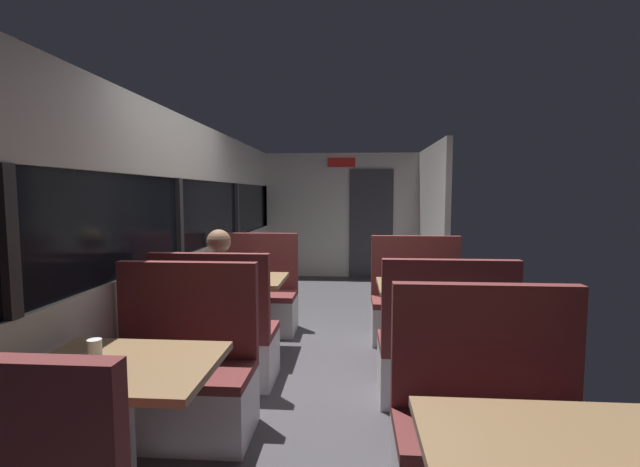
{
  "coord_description": "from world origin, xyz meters",
  "views": [
    {
      "loc": [
        0.21,
        -4.09,
        1.56
      ],
      "look_at": [
        -0.26,
        2.3,
        0.98
      ],
      "focal_mm": 24.96,
      "sensor_mm": 36.0,
      "label": 1
    }
  ],
  "objects_px": {
    "bench_near_window_facing_entry": "(180,384)",
    "seated_passenger": "(219,316)",
    "dining_table_near_window": "(123,383)",
    "bench_mid_window_facing_entry": "(254,302)",
    "coffee_cup_secondary": "(95,348)",
    "dining_table_mid_window": "(238,288)",
    "bench_rear_aisle_facing_end": "(443,358)",
    "bench_rear_aisle_facing_entry": "(417,310)",
    "bench_front_aisle_facing_entry": "(492,448)",
    "dining_table_rear_aisle": "(428,296)",
    "bench_mid_window_facing_end": "(217,343)",
    "coffee_cup_primary": "(214,275)"
  },
  "relations": [
    {
      "from": "bench_mid_window_facing_entry",
      "to": "coffee_cup_secondary",
      "type": "height_order",
      "value": "bench_mid_window_facing_entry"
    },
    {
      "from": "bench_front_aisle_facing_entry",
      "to": "dining_table_rear_aisle",
      "type": "height_order",
      "value": "bench_front_aisle_facing_entry"
    },
    {
      "from": "bench_near_window_facing_entry",
      "to": "dining_table_rear_aisle",
      "type": "bearing_deg",
      "value": 35.54
    },
    {
      "from": "bench_front_aisle_facing_entry",
      "to": "bench_rear_aisle_facing_entry",
      "type": "distance_m",
      "value": 2.58
    },
    {
      "from": "dining_table_mid_window",
      "to": "bench_rear_aisle_facing_end",
      "type": "bearing_deg",
      "value": -26.68
    },
    {
      "from": "bench_near_window_facing_entry",
      "to": "seated_passenger",
      "type": "distance_m",
      "value": 0.88
    },
    {
      "from": "bench_front_aisle_facing_entry",
      "to": "coffee_cup_primary",
      "type": "relative_size",
      "value": 12.22
    },
    {
      "from": "bench_mid_window_facing_entry",
      "to": "bench_rear_aisle_facing_entry",
      "type": "bearing_deg",
      "value": -6.38
    },
    {
      "from": "bench_front_aisle_facing_entry",
      "to": "bench_rear_aisle_facing_end",
      "type": "relative_size",
      "value": 1.0
    },
    {
      "from": "bench_front_aisle_facing_entry",
      "to": "coffee_cup_secondary",
      "type": "relative_size",
      "value": 12.22
    },
    {
      "from": "dining_table_near_window",
      "to": "dining_table_rear_aisle",
      "type": "xyz_separation_m",
      "value": [
        1.79,
        1.98,
        0.0
      ]
    },
    {
      "from": "dining_table_rear_aisle",
      "to": "coffee_cup_secondary",
      "type": "height_order",
      "value": "coffee_cup_secondary"
    },
    {
      "from": "bench_rear_aisle_facing_entry",
      "to": "dining_table_rear_aisle",
      "type": "bearing_deg",
      "value": -90.0
    },
    {
      "from": "dining_table_near_window",
      "to": "bench_rear_aisle_facing_end",
      "type": "relative_size",
      "value": 0.82
    },
    {
      "from": "bench_rear_aisle_facing_entry",
      "to": "coffee_cup_secondary",
      "type": "height_order",
      "value": "bench_rear_aisle_facing_entry"
    },
    {
      "from": "bench_mid_window_facing_entry",
      "to": "bench_rear_aisle_facing_end",
      "type": "relative_size",
      "value": 1.0
    },
    {
      "from": "dining_table_near_window",
      "to": "dining_table_rear_aisle",
      "type": "height_order",
      "value": "same"
    },
    {
      "from": "dining_table_mid_window",
      "to": "bench_front_aisle_facing_entry",
      "type": "bearing_deg",
      "value": -49.27
    },
    {
      "from": "bench_mid_window_facing_entry",
      "to": "bench_rear_aisle_facing_entry",
      "type": "relative_size",
      "value": 1.0
    },
    {
      "from": "seated_passenger",
      "to": "dining_table_near_window",
      "type": "bearing_deg",
      "value": -90.0
    },
    {
      "from": "dining_table_rear_aisle",
      "to": "bench_rear_aisle_facing_end",
      "type": "relative_size",
      "value": 0.82
    },
    {
      "from": "bench_front_aisle_facing_entry",
      "to": "coffee_cup_primary",
      "type": "height_order",
      "value": "bench_front_aisle_facing_entry"
    },
    {
      "from": "dining_table_rear_aisle",
      "to": "bench_rear_aisle_facing_end",
      "type": "distance_m",
      "value": 0.77
    },
    {
      "from": "bench_front_aisle_facing_entry",
      "to": "bench_rear_aisle_facing_entry",
      "type": "bearing_deg",
      "value": 90.0
    },
    {
      "from": "bench_near_window_facing_entry",
      "to": "coffee_cup_secondary",
      "type": "relative_size",
      "value": 12.22
    },
    {
      "from": "bench_mid_window_facing_entry",
      "to": "bench_front_aisle_facing_entry",
      "type": "height_order",
      "value": "same"
    },
    {
      "from": "bench_mid_window_facing_entry",
      "to": "seated_passenger",
      "type": "bearing_deg",
      "value": -90.0
    },
    {
      "from": "dining_table_mid_window",
      "to": "bench_mid_window_facing_entry",
      "type": "bearing_deg",
      "value": 90.0
    },
    {
      "from": "dining_table_near_window",
      "to": "bench_rear_aisle_facing_entry",
      "type": "bearing_deg",
      "value": 56.24
    },
    {
      "from": "bench_rear_aisle_facing_entry",
      "to": "bench_rear_aisle_facing_end",
      "type": "bearing_deg",
      "value": -90.0
    },
    {
      "from": "bench_rear_aisle_facing_end",
      "to": "bench_rear_aisle_facing_entry",
      "type": "height_order",
      "value": "same"
    },
    {
      "from": "bench_mid_window_facing_end",
      "to": "bench_front_aisle_facing_entry",
      "type": "height_order",
      "value": "same"
    },
    {
      "from": "bench_rear_aisle_facing_end",
      "to": "coffee_cup_primary",
      "type": "height_order",
      "value": "bench_rear_aisle_facing_end"
    },
    {
      "from": "bench_near_window_facing_entry",
      "to": "seated_passenger",
      "type": "bearing_deg",
      "value": 90.0
    },
    {
      "from": "dining_table_near_window",
      "to": "bench_front_aisle_facing_entry",
      "type": "bearing_deg",
      "value": 3.18
    },
    {
      "from": "dining_table_mid_window",
      "to": "seated_passenger",
      "type": "xyz_separation_m",
      "value": [
        0.0,
        -0.63,
        -0.1
      ]
    },
    {
      "from": "dining_table_near_window",
      "to": "bench_mid_window_facing_entry",
      "type": "xyz_separation_m",
      "value": [
        0.0,
        2.88,
        -0.31
      ]
    },
    {
      "from": "dining_table_near_window",
      "to": "bench_rear_aisle_facing_end",
      "type": "distance_m",
      "value": 2.22
    },
    {
      "from": "bench_rear_aisle_facing_end",
      "to": "seated_passenger",
      "type": "relative_size",
      "value": 0.87
    },
    {
      "from": "bench_front_aisle_facing_entry",
      "to": "seated_passenger",
      "type": "bearing_deg",
      "value": 140.96
    },
    {
      "from": "bench_mid_window_facing_end",
      "to": "coffee_cup_secondary",
      "type": "bearing_deg",
      "value": -97.07
    },
    {
      "from": "dining_table_near_window",
      "to": "bench_front_aisle_facing_entry",
      "type": "distance_m",
      "value": 1.82
    },
    {
      "from": "dining_table_rear_aisle",
      "to": "bench_rear_aisle_facing_end",
      "type": "bearing_deg",
      "value": -90.0
    },
    {
      "from": "bench_near_window_facing_entry",
      "to": "dining_table_near_window",
      "type": "bearing_deg",
      "value": -90.0
    },
    {
      "from": "bench_rear_aisle_facing_entry",
      "to": "coffee_cup_primary",
      "type": "relative_size",
      "value": 12.22
    },
    {
      "from": "bench_near_window_facing_entry",
      "to": "dining_table_rear_aisle",
      "type": "relative_size",
      "value": 1.22
    },
    {
      "from": "dining_table_near_window",
      "to": "bench_near_window_facing_entry",
      "type": "height_order",
      "value": "bench_near_window_facing_entry"
    },
    {
      "from": "dining_table_rear_aisle",
      "to": "coffee_cup_primary",
      "type": "relative_size",
      "value": 10.0
    },
    {
      "from": "bench_mid_window_facing_entry",
      "to": "coffee_cup_secondary",
      "type": "xyz_separation_m",
      "value": [
        -0.18,
        -2.81,
        0.46
      ]
    },
    {
      "from": "bench_mid_window_facing_end",
      "to": "coffee_cup_primary",
      "type": "xyz_separation_m",
      "value": [
        -0.2,
        0.6,
        0.46
      ]
    }
  ]
}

